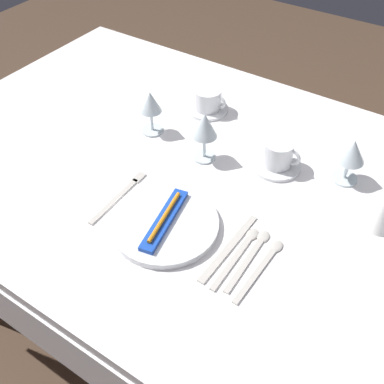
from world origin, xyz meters
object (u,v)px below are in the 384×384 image
toothbrush_package (165,219)px  coffee_cup_right (278,153)px  wine_glass_left (205,128)px  spoon_soup (241,250)px  dinner_knife (228,249)px  dinner_plate (165,224)px  wine_glass_right (352,153)px  spoon_dessert (253,253)px  spoon_tea (264,263)px  wine_glass_centre (151,105)px  coffee_cup_left (208,99)px  fork_outer (121,195)px

toothbrush_package → coffee_cup_right: coffee_cup_right is taller
coffee_cup_right → wine_glass_left: (-0.19, -0.08, 0.06)m
spoon_soup → wine_glass_left: (-0.25, 0.24, 0.10)m
dinner_knife → wine_glass_left: 0.35m
dinner_plate → wine_glass_right: size_ratio=2.04×
spoon_dessert → coffee_cup_right: (-0.09, 0.31, 0.04)m
spoon_tea → wine_glass_right: (0.05, 0.37, 0.09)m
toothbrush_package → wine_glass_right: (0.30, 0.41, 0.06)m
spoon_tea → wine_glass_centre: (-0.51, 0.26, 0.09)m
coffee_cup_right → wine_glass_left: 0.21m
dinner_plate → coffee_cup_left: size_ratio=2.39×
wine_glass_left → coffee_cup_left: bearing=119.5°
dinner_plate → wine_glass_right: (0.30, 0.41, 0.08)m
spoon_soup → spoon_dessert: 0.03m
spoon_tea → wine_glass_centre: 0.58m
toothbrush_package → coffee_cup_left: coffee_cup_left is taller
toothbrush_package → coffee_cup_left: size_ratio=1.93×
wine_glass_centre → wine_glass_left: size_ratio=0.92×
spoon_tea → wine_glass_left: (-0.31, 0.24, 0.10)m
fork_outer → coffee_cup_left: size_ratio=2.00×
spoon_tea → wine_glass_right: 0.39m
dinner_knife → wine_glass_right: bearing=70.1°
coffee_cup_left → coffee_cup_right: (0.31, -0.13, 0.00)m
spoon_soup → coffee_cup_left: (-0.37, 0.45, 0.04)m
dinner_plate → wine_glass_right: 0.51m
dinner_knife → wine_glass_left: wine_glass_left is taller
toothbrush_package → wine_glass_left: 0.29m
coffee_cup_left → spoon_dessert: bearing=-47.9°
wine_glass_left → wine_glass_right: 0.39m
spoon_dessert → wine_glass_right: wine_glass_right is taller
spoon_dessert → dinner_plate: bearing=-168.6°
fork_outer → spoon_dessert: (0.38, 0.02, 0.00)m
wine_glass_right → spoon_dessert: bearing=-103.3°
toothbrush_package → wine_glass_left: size_ratio=1.44×
coffee_cup_right → toothbrush_package: bearing=-109.9°
coffee_cup_left → wine_glass_right: (0.48, -0.08, 0.05)m
fork_outer → wine_glass_centre: 0.30m
coffee_cup_right → dinner_plate: bearing=-109.9°
fork_outer → spoon_tea: bearing=1.3°
toothbrush_package → wine_glass_right: wine_glass_right is taller
dinner_knife → spoon_tea: (0.09, 0.01, 0.00)m
wine_glass_centre → wine_glass_right: size_ratio=1.06×
spoon_soup → spoon_tea: bearing=-1.4°
fork_outer → spoon_tea: size_ratio=1.05×
wine_glass_left → spoon_tea: bearing=-37.5°
dinner_knife → fork_outer: bearing=179.7°
dinner_plate → spoon_soup: bearing=10.3°
toothbrush_package → spoon_soup: size_ratio=1.03×
wine_glass_left → wine_glass_right: (0.36, 0.13, -0.01)m
toothbrush_package → wine_glass_centre: wine_glass_centre is taller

